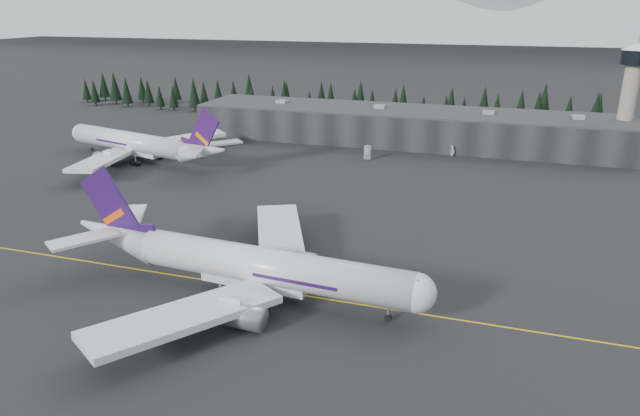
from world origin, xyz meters
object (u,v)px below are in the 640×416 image
(control_tower, at_px, (630,88))
(jet_parked, at_px, (143,144))
(gse_vehicle_b, at_px, (452,154))
(gse_vehicle_a, at_px, (367,158))
(terminal, at_px, (405,126))
(jet_main, at_px, (241,263))

(control_tower, xyz_separation_m, jet_parked, (-153.26, -58.10, -17.50))
(jet_parked, relative_size, gse_vehicle_b, 18.64)
(control_tower, distance_m, gse_vehicle_a, 91.46)
(terminal, height_order, gse_vehicle_a, terminal)
(control_tower, xyz_separation_m, gse_vehicle_b, (-55.27, -18.61, -22.77))
(control_tower, xyz_separation_m, gse_vehicle_a, (-82.28, -32.86, -22.69))
(terminal, xyz_separation_m, jet_main, (-7.21, -129.24, -0.33))
(terminal, bearing_deg, control_tower, 2.29)
(terminal, bearing_deg, gse_vehicle_b, -38.35)
(gse_vehicle_a, height_order, gse_vehicle_b, gse_vehicle_a)
(jet_main, height_order, gse_vehicle_a, jet_main)
(jet_parked, relative_size, gse_vehicle_a, 13.57)
(gse_vehicle_a, bearing_deg, gse_vehicle_b, 26.76)
(jet_main, distance_m, gse_vehicle_b, 116.91)
(jet_parked, bearing_deg, jet_main, 147.79)
(gse_vehicle_a, xyz_separation_m, gse_vehicle_b, (27.01, 14.25, -0.08))
(terminal, height_order, control_tower, control_tower)
(terminal, xyz_separation_m, gse_vehicle_a, (-7.28, -29.86, -5.58))
(control_tower, relative_size, jet_parked, 0.54)
(terminal, height_order, gse_vehicle_b, terminal)
(control_tower, relative_size, jet_main, 0.52)
(gse_vehicle_b, bearing_deg, jet_parked, -89.50)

